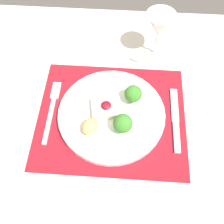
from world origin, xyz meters
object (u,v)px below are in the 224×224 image
Objects in this scene: fork at (52,107)px; wine_glass_near at (159,27)px; knife at (176,123)px; spoon at (128,56)px; dinner_plate at (113,113)px.

fork is 1.30× the size of wine_glass_near.
knife is at bearing -77.98° from wine_glass_near.
wine_glass_near reaches higher than spoon.
wine_glass_near reaches higher than fork.
wine_glass_near is (-0.06, 0.26, 0.11)m from knife.
fork is at bearing 174.42° from dinner_plate.
dinner_plate reaches higher than knife.
spoon is 0.14m from wine_glass_near.
spoon is (-0.14, 0.24, -0.00)m from knife.
dinner_plate is 0.18m from knife.
wine_glass_near is (0.08, 0.02, 0.11)m from spoon.
fork is (-0.17, 0.02, -0.01)m from dinner_plate.
dinner_plate is 0.29m from wine_glass_near.
knife is at bearing -5.30° from fork.
knife reaches higher than fork.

